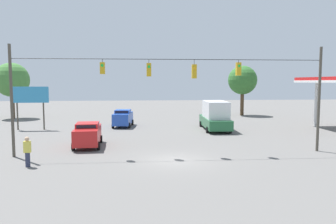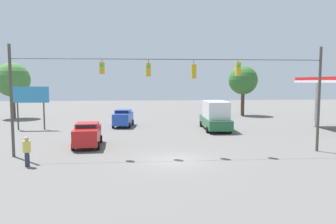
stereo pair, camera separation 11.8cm
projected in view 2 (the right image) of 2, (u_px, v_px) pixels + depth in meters
name	position (u px, v px, depth m)	size (l,w,h in m)	color
ground_plane	(174.00, 160.00, 21.56)	(140.00, 140.00, 0.00)	#605E5B
overhead_signal_span	(172.00, 87.00, 23.08)	(22.07, 0.38, 7.70)	#4C473D
sedan_red_parked_shoulder	(88.00, 134.00, 26.11)	(2.26, 4.61, 1.91)	red
box_truck_green_oncoming_far	(215.00, 116.00, 35.12)	(2.84, 7.22, 3.10)	#236038
sedan_blue_withflow_far	(123.00, 118.00, 37.73)	(2.38, 4.48, 1.96)	#234CB2
traffic_cone_nearest	(82.00, 139.00, 27.76)	(0.43, 0.43, 0.66)	orange
traffic_cone_second	(86.00, 134.00, 30.08)	(0.43, 0.43, 0.66)	orange
traffic_cone_third	(89.00, 130.00, 32.93)	(0.43, 0.43, 0.66)	orange
roadside_billboard	(30.00, 98.00, 35.08)	(3.91, 0.16, 4.65)	#4C473D
pedestrian	(27.00, 151.00, 19.85)	(0.40, 0.28, 1.85)	#2D334C
tree_horizon_left	(243.00, 80.00, 50.09)	(4.41, 4.41, 7.63)	#4C3823
tree_horizon_right	(12.00, 80.00, 45.92)	(4.78, 4.78, 7.83)	brown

